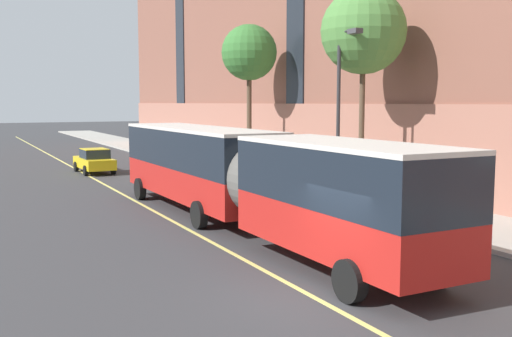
{
  "coord_description": "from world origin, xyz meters",
  "views": [
    {
      "loc": [
        -7.35,
        -11.23,
        4.48
      ],
      "look_at": [
        3.57,
        10.37,
        1.8
      ],
      "focal_mm": 42.0,
      "sensor_mm": 36.0,
      "label": 1
    }
  ],
  "objects_px": {
    "street_tree_far_uptown": "(363,32)",
    "street_lamp": "(341,99)",
    "parked_car_black_2": "(224,171)",
    "street_tree_far_downtown": "(249,53)",
    "taxi_cab": "(94,161)",
    "parked_car_champagne_1": "(279,186)",
    "parked_car_red_3": "(159,155)",
    "city_bus": "(241,173)"
  },
  "relations": [
    {
      "from": "parked_car_black_2",
      "to": "street_tree_far_uptown",
      "type": "distance_m",
      "value": 10.82
    },
    {
      "from": "parked_car_red_3",
      "to": "street_lamp",
      "type": "relative_size",
      "value": 0.64
    },
    {
      "from": "city_bus",
      "to": "street_tree_far_uptown",
      "type": "height_order",
      "value": "street_tree_far_uptown"
    },
    {
      "from": "street_tree_far_uptown",
      "to": "street_lamp",
      "type": "relative_size",
      "value": 1.27
    },
    {
      "from": "city_bus",
      "to": "street_tree_far_downtown",
      "type": "relative_size",
      "value": 2.17
    },
    {
      "from": "street_tree_far_uptown",
      "to": "city_bus",
      "type": "bearing_deg",
      "value": -158.42
    },
    {
      "from": "parked_car_black_2",
      "to": "street_tree_far_downtown",
      "type": "relative_size",
      "value": 0.53
    },
    {
      "from": "taxi_cab",
      "to": "street_tree_far_downtown",
      "type": "distance_m",
      "value": 11.96
    },
    {
      "from": "street_tree_far_uptown",
      "to": "street_lamp",
      "type": "bearing_deg",
      "value": -156.8
    },
    {
      "from": "parked_car_black_2",
      "to": "taxi_cab",
      "type": "xyz_separation_m",
      "value": [
        -5.1,
        8.95,
        -0.0
      ]
    },
    {
      "from": "parked_car_champagne_1",
      "to": "street_tree_far_uptown",
      "type": "bearing_deg",
      "value": -19.34
    },
    {
      "from": "street_tree_far_downtown",
      "to": "street_tree_far_uptown",
      "type": "bearing_deg",
      "value": -90.0
    },
    {
      "from": "taxi_cab",
      "to": "parked_car_champagne_1",
      "type": "bearing_deg",
      "value": -72.56
    },
    {
      "from": "city_bus",
      "to": "parked_car_red_3",
      "type": "height_order",
      "value": "city_bus"
    },
    {
      "from": "city_bus",
      "to": "parked_car_red_3",
      "type": "distance_m",
      "value": 22.36
    },
    {
      "from": "parked_car_champagne_1",
      "to": "street_tree_far_downtown",
      "type": "height_order",
      "value": "street_tree_far_downtown"
    },
    {
      "from": "parked_car_red_3",
      "to": "street_tree_far_uptown",
      "type": "bearing_deg",
      "value": -80.02
    },
    {
      "from": "street_lamp",
      "to": "street_tree_far_downtown",
      "type": "bearing_deg",
      "value": 82.54
    },
    {
      "from": "parked_car_black_2",
      "to": "street_lamp",
      "type": "xyz_separation_m",
      "value": [
        1.69,
        -8.45,
        3.83
      ]
    },
    {
      "from": "parked_car_champagne_1",
      "to": "taxi_cab",
      "type": "distance_m",
      "value": 16.25
    },
    {
      "from": "taxi_cab",
      "to": "street_lamp",
      "type": "xyz_separation_m",
      "value": [
        6.8,
        -17.41,
        3.83
      ]
    },
    {
      "from": "city_bus",
      "to": "taxi_cab",
      "type": "bearing_deg",
      "value": 93.02
    },
    {
      "from": "parked_car_black_2",
      "to": "street_tree_far_uptown",
      "type": "bearing_deg",
      "value": -67.19
    },
    {
      "from": "street_tree_far_uptown",
      "to": "parked_car_black_2",
      "type": "bearing_deg",
      "value": 112.81
    },
    {
      "from": "parked_car_black_2",
      "to": "street_tree_far_uptown",
      "type": "height_order",
      "value": "street_tree_far_uptown"
    },
    {
      "from": "city_bus",
      "to": "parked_car_red_3",
      "type": "xyz_separation_m",
      "value": [
        3.98,
        21.97,
        -1.24
      ]
    },
    {
      "from": "city_bus",
      "to": "parked_car_champagne_1",
      "type": "relative_size",
      "value": 4.34
    },
    {
      "from": "parked_car_champagne_1",
      "to": "street_tree_far_uptown",
      "type": "height_order",
      "value": "street_tree_far_uptown"
    },
    {
      "from": "street_tree_far_downtown",
      "to": "parked_car_black_2",
      "type": "bearing_deg",
      "value": -132.2
    },
    {
      "from": "parked_car_black_2",
      "to": "street_tree_far_downtown",
      "type": "xyz_separation_m",
      "value": [
        3.27,
        3.61,
        6.66
      ]
    },
    {
      "from": "street_tree_far_uptown",
      "to": "street_tree_far_downtown",
      "type": "xyz_separation_m",
      "value": [
        0.0,
        11.39,
        -0.11
      ]
    },
    {
      "from": "parked_car_black_2",
      "to": "street_tree_far_uptown",
      "type": "xyz_separation_m",
      "value": [
        3.27,
        -7.78,
        6.77
      ]
    },
    {
      "from": "street_tree_far_downtown",
      "to": "street_lamp",
      "type": "height_order",
      "value": "street_tree_far_downtown"
    },
    {
      "from": "parked_car_black_2",
      "to": "street_tree_far_uptown",
      "type": "relative_size",
      "value": 0.51
    },
    {
      "from": "street_tree_far_uptown",
      "to": "street_tree_far_downtown",
      "type": "height_order",
      "value": "street_tree_far_uptown"
    },
    {
      "from": "parked_car_champagne_1",
      "to": "street_lamp",
      "type": "height_order",
      "value": "street_lamp"
    },
    {
      "from": "street_tree_far_uptown",
      "to": "street_tree_far_downtown",
      "type": "bearing_deg",
      "value": 90.0
    },
    {
      "from": "parked_car_red_3",
      "to": "street_lamp",
      "type": "distance_m",
      "value": 20.19
    },
    {
      "from": "parked_car_red_3",
      "to": "parked_car_black_2",
      "type": "bearing_deg",
      "value": -89.58
    },
    {
      "from": "parked_car_black_2",
      "to": "street_tree_far_downtown",
      "type": "distance_m",
      "value": 8.25
    },
    {
      "from": "parked_car_red_3",
      "to": "taxi_cab",
      "type": "relative_size",
      "value": 1.08
    },
    {
      "from": "city_bus",
      "to": "street_tree_far_downtown",
      "type": "distance_m",
      "value": 16.95
    }
  ]
}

